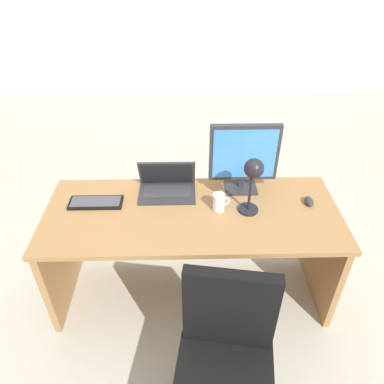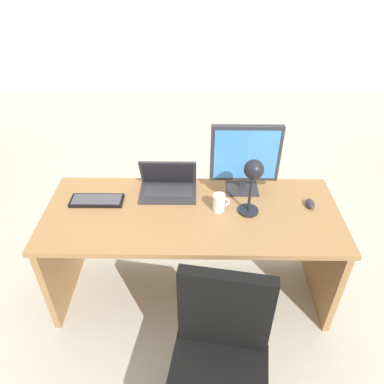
# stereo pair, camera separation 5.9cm
# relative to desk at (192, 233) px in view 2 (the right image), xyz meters

# --- Properties ---
(ground) EXTENTS (12.00, 12.00, 0.00)m
(ground) POSITION_rel_desk_xyz_m (0.00, 1.45, -0.51)
(ground) COLOR #B7B2A3
(desk) EXTENTS (1.75, 0.70, 0.72)m
(desk) POSITION_rel_desk_xyz_m (0.00, 0.00, 0.00)
(desk) COLOR #9E7042
(desk) RESTS_ON ground
(monitor) EXTENTS (0.42, 0.16, 0.45)m
(monitor) POSITION_rel_desk_xyz_m (0.32, 0.18, 0.47)
(monitor) COLOR #2D2D33
(monitor) RESTS_ON desk
(laptop) EXTENTS (0.35, 0.24, 0.22)m
(laptop) POSITION_rel_desk_xyz_m (-0.15, 0.17, 0.28)
(laptop) COLOR #2D2D33
(laptop) RESTS_ON desk
(keyboard) EXTENTS (0.32, 0.12, 0.02)m
(keyboard) POSITION_rel_desk_xyz_m (-0.58, 0.04, 0.23)
(keyboard) COLOR black
(keyboard) RESTS_ON desk
(mouse) EXTENTS (0.05, 0.09, 0.04)m
(mouse) POSITION_rel_desk_xyz_m (0.71, 0.01, 0.24)
(mouse) COLOR #2D2D33
(mouse) RESTS_ON desk
(desk_lamp) EXTENTS (0.12, 0.14, 0.37)m
(desk_lamp) POSITION_rel_desk_xyz_m (0.33, -0.07, 0.48)
(desk_lamp) COLOR black
(desk_lamp) RESTS_ON desk
(coffee_mug) EXTENTS (0.10, 0.07, 0.11)m
(coffee_mug) POSITION_rel_desk_xyz_m (0.16, -0.03, 0.27)
(coffee_mug) COLOR white
(coffee_mug) RESTS_ON desk
(office_chair) EXTENTS (0.56, 0.56, 0.90)m
(office_chair) POSITION_rel_desk_xyz_m (0.14, -0.83, -0.16)
(office_chair) COLOR black
(office_chair) RESTS_ON ground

